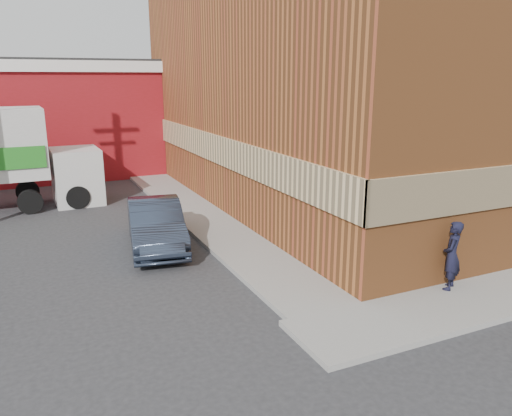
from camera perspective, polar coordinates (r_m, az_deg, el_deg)
name	(u,v)px	position (r m, az deg, el deg)	size (l,w,h in m)	color
ground	(301,321)	(10.42, 5.12, -12.72)	(90.00, 90.00, 0.00)	#28282B
brick_building	(375,80)	(21.49, 13.45, 14.08)	(14.25, 18.25, 9.36)	brown
sidewalk_west	(193,210)	(18.40, -7.25, -0.27)	(1.80, 18.00, 0.12)	gray
man	(452,256)	(12.07, 21.48, -5.08)	(0.58, 0.38, 1.59)	black
sedan	(156,224)	(14.64, -11.39, -1.84)	(1.45, 4.17, 1.37)	#293345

